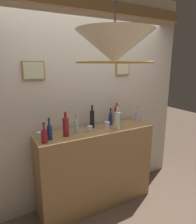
{
  "coord_description": "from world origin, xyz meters",
  "views": [
    {
      "loc": [
        -1.19,
        -1.38,
        1.94
      ],
      "look_at": [
        0.0,
        0.76,
        1.34
      ],
      "focal_mm": 32.35,
      "sensor_mm": 36.0,
      "label": 1
    }
  ],
  "objects_px": {
    "liquor_bottle_whiskey": "(76,126)",
    "glass_tumbler_highball": "(90,129)",
    "liquor_bottle_port": "(50,132)",
    "glass_tumbler_rocks": "(107,125)",
    "liquor_bottle_rye": "(116,114)",
    "liquor_bottle_amaro": "(110,118)",
    "liquor_bottle_gin": "(66,126)",
    "pendant_lamp": "(114,48)",
    "glass_tumbler_shot": "(39,135)",
    "liquor_bottle_rum": "(92,119)",
    "liquor_bottle_vermouth": "(138,115)",
    "liquor_bottle_tequila": "(44,136)",
    "liquor_bottle_sherry": "(117,120)"
  },
  "relations": [
    {
      "from": "liquor_bottle_whiskey",
      "to": "glass_tumbler_highball",
      "type": "distance_m",
      "value": 0.18
    },
    {
      "from": "liquor_bottle_gin",
      "to": "liquor_bottle_rum",
      "type": "distance_m",
      "value": 0.45
    },
    {
      "from": "liquor_bottle_gin",
      "to": "glass_tumbler_highball",
      "type": "distance_m",
      "value": 0.33
    },
    {
      "from": "liquor_bottle_rye",
      "to": "liquor_bottle_amaro",
      "type": "relative_size",
      "value": 1.21
    },
    {
      "from": "liquor_bottle_port",
      "to": "glass_tumbler_rocks",
      "type": "xyz_separation_m",
      "value": [
        0.77,
        0.03,
        -0.05
      ]
    },
    {
      "from": "liquor_bottle_rum",
      "to": "liquor_bottle_amaro",
      "type": "distance_m",
      "value": 0.28
    },
    {
      "from": "glass_tumbler_rocks",
      "to": "liquor_bottle_rum",
      "type": "bearing_deg",
      "value": 140.14
    },
    {
      "from": "glass_tumbler_highball",
      "to": "glass_tumbler_shot",
      "type": "bearing_deg",
      "value": 171.71
    },
    {
      "from": "liquor_bottle_whiskey",
      "to": "glass_tumbler_shot",
      "type": "xyz_separation_m",
      "value": [
        -0.44,
        0.06,
        -0.05
      ]
    },
    {
      "from": "pendant_lamp",
      "to": "liquor_bottle_whiskey",
      "type": "bearing_deg",
      "value": 87.02
    },
    {
      "from": "liquor_bottle_vermouth",
      "to": "glass_tumbler_rocks",
      "type": "xyz_separation_m",
      "value": [
        -0.59,
        -0.08,
        -0.04
      ]
    },
    {
      "from": "liquor_bottle_port",
      "to": "pendant_lamp",
      "type": "bearing_deg",
      "value": -70.42
    },
    {
      "from": "liquor_bottle_gin",
      "to": "pendant_lamp",
      "type": "distance_m",
      "value": 1.2
    },
    {
      "from": "liquor_bottle_vermouth",
      "to": "glass_tumbler_rocks",
      "type": "bearing_deg",
      "value": -172.76
    },
    {
      "from": "liquor_bottle_rum",
      "to": "glass_tumbler_highball",
      "type": "xyz_separation_m",
      "value": [
        -0.11,
        -0.14,
        -0.09
      ]
    },
    {
      "from": "glass_tumbler_rocks",
      "to": "pendant_lamp",
      "type": "xyz_separation_m",
      "value": [
        -0.48,
        -0.87,
        0.91
      ]
    },
    {
      "from": "liquor_bottle_tequila",
      "to": "glass_tumbler_highball",
      "type": "height_order",
      "value": "liquor_bottle_tequila"
    },
    {
      "from": "liquor_bottle_vermouth",
      "to": "liquor_bottle_amaro",
      "type": "bearing_deg",
      "value": 175.8
    },
    {
      "from": "liquor_bottle_vermouth",
      "to": "liquor_bottle_amaro",
      "type": "height_order",
      "value": "liquor_bottle_amaro"
    },
    {
      "from": "liquor_bottle_gin",
      "to": "liquor_bottle_amaro",
      "type": "height_order",
      "value": "liquor_bottle_gin"
    },
    {
      "from": "liquor_bottle_rum",
      "to": "liquor_bottle_port",
      "type": "relative_size",
      "value": 1.21
    },
    {
      "from": "liquor_bottle_whiskey",
      "to": "glass_tumbler_highball",
      "type": "height_order",
      "value": "liquor_bottle_whiskey"
    },
    {
      "from": "liquor_bottle_sherry",
      "to": "liquor_bottle_whiskey",
      "type": "relative_size",
      "value": 1.48
    },
    {
      "from": "liquor_bottle_vermouth",
      "to": "liquor_bottle_rum",
      "type": "height_order",
      "value": "liquor_bottle_rum"
    },
    {
      "from": "liquor_bottle_rum",
      "to": "liquor_bottle_gin",
      "type": "bearing_deg",
      "value": -162.08
    },
    {
      "from": "liquor_bottle_sherry",
      "to": "liquor_bottle_amaro",
      "type": "bearing_deg",
      "value": 82.05
    },
    {
      "from": "liquor_bottle_whiskey",
      "to": "glass_tumbler_highball",
      "type": "relative_size",
      "value": 2.85
    },
    {
      "from": "liquor_bottle_sherry",
      "to": "pendant_lamp",
      "type": "bearing_deg",
      "value": -126.82
    },
    {
      "from": "glass_tumbler_rocks",
      "to": "liquor_bottle_tequila",
      "type": "bearing_deg",
      "value": -173.73
    },
    {
      "from": "liquor_bottle_tequila",
      "to": "liquor_bottle_whiskey",
      "type": "distance_m",
      "value": 0.43
    },
    {
      "from": "liquor_bottle_amaro",
      "to": "glass_tumbler_rocks",
      "type": "relative_size",
      "value": 2.67
    },
    {
      "from": "liquor_bottle_rum",
      "to": "glass_tumbler_shot",
      "type": "height_order",
      "value": "liquor_bottle_rum"
    },
    {
      "from": "liquor_bottle_rye",
      "to": "glass_tumbler_shot",
      "type": "bearing_deg",
      "value": -175.26
    },
    {
      "from": "liquor_bottle_rye",
      "to": "liquor_bottle_amaro",
      "type": "bearing_deg",
      "value": -157.16
    },
    {
      "from": "liquor_bottle_vermouth",
      "to": "liquor_bottle_tequila",
      "type": "height_order",
      "value": "liquor_bottle_vermouth"
    },
    {
      "from": "liquor_bottle_rye",
      "to": "pendant_lamp",
      "type": "relative_size",
      "value": 0.5
    },
    {
      "from": "liquor_bottle_whiskey",
      "to": "pendant_lamp",
      "type": "distance_m",
      "value": 1.24
    },
    {
      "from": "liquor_bottle_gin",
      "to": "glass_tumbler_highball",
      "type": "xyz_separation_m",
      "value": [
        0.32,
        -0.0,
        -0.08
      ]
    },
    {
      "from": "glass_tumbler_rocks",
      "to": "pendant_lamp",
      "type": "bearing_deg",
      "value": -118.86
    },
    {
      "from": "liquor_bottle_tequila",
      "to": "liquor_bottle_amaro",
      "type": "distance_m",
      "value": 1.0
    },
    {
      "from": "liquor_bottle_rye",
      "to": "liquor_bottle_amaro",
      "type": "xyz_separation_m",
      "value": [
        -0.14,
        -0.06,
        -0.03
      ]
    },
    {
      "from": "liquor_bottle_sherry",
      "to": "liquor_bottle_amaro",
      "type": "distance_m",
      "value": 0.22
    },
    {
      "from": "liquor_bottle_vermouth",
      "to": "pendant_lamp",
      "type": "xyz_separation_m",
      "value": [
        -1.07,
        -0.94,
        0.87
      ]
    },
    {
      "from": "liquor_bottle_amaro",
      "to": "liquor_bottle_port",
      "type": "relative_size",
      "value": 0.95
    },
    {
      "from": "liquor_bottle_tequila",
      "to": "liquor_bottle_rye",
      "type": "bearing_deg",
      "value": 13.22
    },
    {
      "from": "liquor_bottle_sherry",
      "to": "liquor_bottle_tequila",
      "type": "xyz_separation_m",
      "value": [
        -0.95,
        0.01,
        -0.05
      ]
    },
    {
      "from": "liquor_bottle_gin",
      "to": "liquor_bottle_tequila",
      "type": "height_order",
      "value": "liquor_bottle_gin"
    },
    {
      "from": "liquor_bottle_vermouth",
      "to": "liquor_bottle_rye",
      "type": "relative_size",
      "value": 0.81
    },
    {
      "from": "liquor_bottle_whiskey",
      "to": "liquor_bottle_amaro",
      "type": "bearing_deg",
      "value": 9.55
    },
    {
      "from": "liquor_bottle_vermouth",
      "to": "liquor_bottle_tequila",
      "type": "relative_size",
      "value": 1.03
    }
  ]
}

